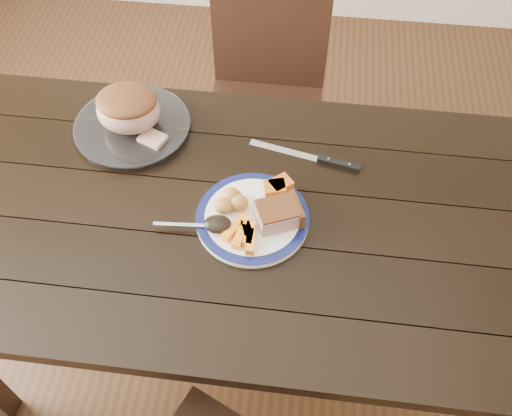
# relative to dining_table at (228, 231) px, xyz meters

# --- Properties ---
(ground) EXTENTS (4.00, 4.00, 0.00)m
(ground) POSITION_rel_dining_table_xyz_m (-0.00, 0.00, -0.66)
(ground) COLOR #472B16
(ground) RESTS_ON ground
(dining_table) EXTENTS (1.60, 0.91, 0.75)m
(dining_table) POSITION_rel_dining_table_xyz_m (0.00, 0.00, 0.00)
(dining_table) COLOR black
(dining_table) RESTS_ON ground
(chair_far) EXTENTS (0.42, 0.43, 0.93)m
(chair_far) POSITION_rel_dining_table_xyz_m (0.03, 0.74, -0.13)
(chair_far) COLOR black
(chair_far) RESTS_ON ground
(dinner_plate) EXTENTS (0.29, 0.29, 0.02)m
(dinner_plate) POSITION_rel_dining_table_xyz_m (0.07, -0.02, 0.10)
(dinner_plate) COLOR white
(dinner_plate) RESTS_ON dining_table
(plate_rim) EXTENTS (0.29, 0.29, 0.02)m
(plate_rim) POSITION_rel_dining_table_xyz_m (0.07, -0.02, 0.11)
(plate_rim) COLOR #0E1446
(plate_rim) RESTS_ON dinner_plate
(serving_platter) EXTENTS (0.33, 0.33, 0.02)m
(serving_platter) POSITION_rel_dining_table_xyz_m (-0.32, 0.26, 0.10)
(serving_platter) COLOR white
(serving_platter) RESTS_ON dining_table
(pork_slice) EXTENTS (0.13, 0.12, 0.05)m
(pork_slice) POSITION_rel_dining_table_xyz_m (0.14, -0.03, 0.14)
(pork_slice) COLOR tan
(pork_slice) RESTS_ON dinner_plate
(roasted_potatoes) EXTENTS (0.09, 0.08, 0.04)m
(roasted_potatoes) POSITION_rel_dining_table_xyz_m (0.01, 0.00, 0.13)
(roasted_potatoes) COLOR gold
(roasted_potatoes) RESTS_ON dinner_plate
(carrot_batons) EXTENTS (0.09, 0.11, 0.02)m
(carrot_batons) POSITION_rel_dining_table_xyz_m (0.06, -0.09, 0.12)
(carrot_batons) COLOR orange
(carrot_batons) RESTS_ON dinner_plate
(pumpkin_wedges) EXTENTS (0.08, 0.08, 0.04)m
(pumpkin_wedges) POSITION_rel_dining_table_xyz_m (0.13, 0.06, 0.13)
(pumpkin_wedges) COLOR orange
(pumpkin_wedges) RESTS_ON dinner_plate
(dark_mushroom) EXTENTS (0.07, 0.05, 0.03)m
(dark_mushroom) POSITION_rel_dining_table_xyz_m (-0.01, -0.07, 0.13)
(dark_mushroom) COLOR black
(dark_mushroom) RESTS_ON dinner_plate
(fork) EXTENTS (0.18, 0.03, 0.00)m
(fork) POSITION_rel_dining_table_xyz_m (-0.07, -0.07, 0.11)
(fork) COLOR silver
(fork) RESTS_ON dinner_plate
(roast_joint) EXTENTS (0.18, 0.16, 0.12)m
(roast_joint) POSITION_rel_dining_table_xyz_m (-0.32, 0.26, 0.17)
(roast_joint) COLOR tan
(roast_joint) RESTS_ON serving_platter
(cut_slice) EXTENTS (0.09, 0.08, 0.02)m
(cut_slice) POSITION_rel_dining_table_xyz_m (-0.24, 0.21, 0.12)
(cut_slice) COLOR tan
(cut_slice) RESTS_ON serving_platter
(carving_knife) EXTENTS (0.32, 0.09, 0.01)m
(carving_knife) POSITION_rel_dining_table_xyz_m (0.25, 0.20, 0.10)
(carving_knife) COLOR silver
(carving_knife) RESTS_ON dining_table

